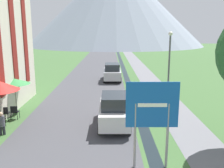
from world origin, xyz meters
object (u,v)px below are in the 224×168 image
(parked_car_near, at_px, (114,110))
(person_seated_near, at_px, (1,122))
(cafe_chair_far_right, at_px, (15,111))
(cafe_umbrella_rear_green, at_px, (15,81))
(road_sign, at_px, (152,112))
(cafe_chair_middle, at_px, (0,119))
(streetlamp, at_px, (169,63))
(parked_car_far, at_px, (112,72))
(cafe_chair_far_left, at_px, (5,112))

(parked_car_near, distance_m, person_seated_near, 5.85)
(cafe_chair_far_right, height_order, cafe_umbrella_rear_green, cafe_umbrella_rear_green)
(road_sign, bearing_deg, cafe_chair_far_right, 143.44)
(cafe_chair_middle, bearing_deg, streetlamp, 11.92)
(cafe_chair_far_right, bearing_deg, cafe_chair_middle, -96.52)
(parked_car_far, distance_m, cafe_chair_middle, 14.60)
(cafe_chair_middle, bearing_deg, road_sign, -38.45)
(cafe_umbrella_rear_green, bearing_deg, streetlamp, 6.38)
(parked_car_near, bearing_deg, cafe_chair_far_left, 172.52)
(road_sign, distance_m, parked_car_near, 4.73)
(cafe_chair_middle, xyz_separation_m, streetlamp, (10.00, 4.08, 2.54))
(road_sign, xyz_separation_m, cafe_chair_middle, (-7.53, 4.04, -1.72))
(road_sign, distance_m, person_seated_near, 7.88)
(cafe_chair_far_left, bearing_deg, person_seated_near, -46.36)
(cafe_chair_far_left, relative_size, streetlamp, 0.17)
(road_sign, height_order, parked_car_near, road_sign)
(cafe_chair_middle, relative_size, person_seated_near, 0.70)
(road_sign, distance_m, cafe_chair_far_left, 9.44)
(road_sign, xyz_separation_m, cafe_chair_far_right, (-7.24, 5.37, -1.72))
(parked_car_near, xyz_separation_m, cafe_chair_far_left, (-6.37, 0.84, -0.39))
(parked_car_near, bearing_deg, cafe_umbrella_rear_green, 157.55)
(parked_car_near, xyz_separation_m, cafe_chair_middle, (-6.20, -0.30, -0.39))
(cafe_umbrella_rear_green, relative_size, streetlamp, 0.42)
(road_sign, xyz_separation_m, person_seated_near, (-7.06, 3.14, -1.57))
(cafe_chair_far_right, relative_size, cafe_umbrella_rear_green, 0.39)
(person_seated_near, bearing_deg, parked_car_near, 11.86)
(cafe_umbrella_rear_green, bearing_deg, parked_car_far, 58.24)
(cafe_chair_far_right, xyz_separation_m, cafe_chair_middle, (-0.30, -1.33, 0.00))
(cafe_chair_middle, bearing_deg, cafe_chair_far_left, 88.49)
(road_sign, relative_size, cafe_chair_middle, 3.98)
(road_sign, relative_size, cafe_umbrella_rear_green, 1.56)
(person_seated_near, bearing_deg, streetlamp, 27.58)
(cafe_chair_far_left, height_order, person_seated_near, person_seated_near)
(cafe_chair_far_left, relative_size, person_seated_near, 0.70)
(road_sign, xyz_separation_m, parked_car_near, (-1.34, 4.34, -1.33))
(cafe_chair_far_left, xyz_separation_m, cafe_umbrella_rear_green, (-0.01, 1.80, 1.48))
(parked_car_far, height_order, cafe_umbrella_rear_green, cafe_umbrella_rear_green)
(person_seated_near, xyz_separation_m, streetlamp, (9.53, 4.97, 2.38))
(parked_car_near, bearing_deg, road_sign, -72.90)
(cafe_chair_far_right, distance_m, streetlamp, 10.40)
(cafe_chair_far_left, height_order, cafe_umbrella_rear_green, cafe_umbrella_rear_green)
(cafe_chair_far_right, height_order, streetlamp, streetlamp)
(road_sign, relative_size, streetlamp, 0.66)
(cafe_chair_middle, distance_m, cafe_umbrella_rear_green, 3.29)
(road_sign, bearing_deg, parked_car_near, 107.10)
(road_sign, height_order, cafe_umbrella_rear_green, road_sign)
(road_sign, xyz_separation_m, streetlamp, (2.47, 8.11, 0.81))
(parked_car_far, bearing_deg, road_sign, -85.53)
(cafe_chair_middle, relative_size, streetlamp, 0.17)
(parked_car_near, bearing_deg, parked_car_far, 90.06)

